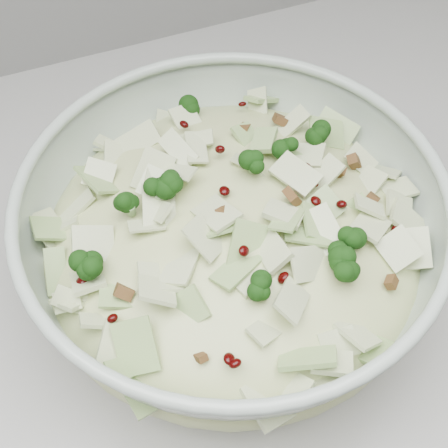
% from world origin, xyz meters
% --- Properties ---
extents(counter, '(3.60, 0.60, 0.90)m').
position_xyz_m(counter, '(0.00, 1.70, 0.45)').
color(counter, '#A1A19D').
rests_on(counter, floor).
extents(mixing_bowl, '(0.33, 0.33, 0.13)m').
position_xyz_m(mixing_bowl, '(-0.00, 1.60, 0.97)').
color(mixing_bowl, '#A2B3A7').
rests_on(mixing_bowl, counter).
extents(salad, '(0.32, 0.32, 0.13)m').
position_xyz_m(salad, '(-0.00, 1.60, 0.99)').
color(salad, beige).
rests_on(salad, mixing_bowl).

